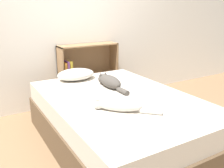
% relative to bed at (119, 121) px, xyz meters
% --- Properties ---
extents(ground_plane, '(8.00, 8.00, 0.00)m').
position_rel_bed_xyz_m(ground_plane, '(0.00, 0.00, -0.27)').
color(ground_plane, '#846647').
extents(wall_back, '(8.00, 0.06, 2.50)m').
position_rel_bed_xyz_m(wall_back, '(0.00, 1.44, 0.98)').
color(wall_back, white).
rests_on(wall_back, ground_plane).
extents(bed, '(1.42, 2.08, 0.55)m').
position_rel_bed_xyz_m(bed, '(0.00, 0.00, 0.00)').
color(bed, brown).
rests_on(bed, ground_plane).
extents(pillow, '(0.48, 0.34, 0.14)m').
position_rel_bed_xyz_m(pillow, '(-0.14, 0.84, 0.35)').
color(pillow, beige).
rests_on(pillow, bed).
extents(cat_light, '(0.50, 0.50, 0.14)m').
position_rel_bed_xyz_m(cat_light, '(-0.21, -0.29, 0.34)').
color(cat_light, beige).
rests_on(cat_light, bed).
extents(cat_dark, '(0.17, 0.57, 0.15)m').
position_rel_bed_xyz_m(cat_dark, '(0.08, 0.34, 0.35)').
color(cat_dark, '#47423D').
rests_on(cat_dark, bed).
extents(bookshelf, '(0.90, 0.26, 0.92)m').
position_rel_bed_xyz_m(bookshelf, '(0.22, 1.31, 0.20)').
color(bookshelf, '#8E6B47').
rests_on(bookshelf, ground_plane).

